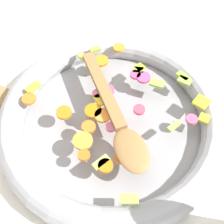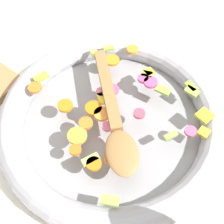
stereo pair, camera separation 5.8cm
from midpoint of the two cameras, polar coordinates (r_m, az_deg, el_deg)
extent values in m
plane|color=silver|center=(0.63, -2.67, -2.77)|extent=(4.00, 4.00, 0.00)
cylinder|color=gray|center=(0.62, -2.69, -2.48)|extent=(0.39, 0.39, 0.01)
torus|color=#9E9EA5|center=(0.61, -2.76, -1.53)|extent=(0.44, 0.44, 0.05)
cylinder|color=orange|center=(0.63, -17.53, 2.11)|extent=(0.03, 0.03, 0.01)
cylinder|color=orange|center=(0.59, -11.59, -0.33)|extent=(0.03, 0.03, 0.01)
cylinder|color=orange|center=(0.54, -7.95, -8.22)|extent=(0.02, 0.02, 0.01)
cylinder|color=orange|center=(0.69, -1.18, 11.50)|extent=(0.03, 0.03, 0.01)
cylinder|color=orange|center=(0.66, -4.50, 9.14)|extent=(0.04, 0.04, 0.01)
cylinder|color=orange|center=(0.59, -6.32, -0.01)|extent=(0.04, 0.04, 0.01)
cylinder|color=orange|center=(0.57, -7.25, -2.94)|extent=(0.03, 0.03, 0.01)
cylinder|color=orange|center=(0.53, -1.53, -8.57)|extent=(0.03, 0.03, 0.01)
cylinder|color=orange|center=(0.53, -4.43, -10.04)|extent=(0.04, 0.04, 0.01)
cylinder|color=orange|center=(0.55, -8.40, -5.46)|extent=(0.05, 0.05, 0.01)
cylinder|color=orange|center=(0.58, -4.61, -0.84)|extent=(0.03, 0.03, 0.01)
cube|color=#8EB036|center=(0.65, 1.88, 7.56)|extent=(0.03, 0.02, 0.01)
cube|color=#97BD49|center=(0.64, 10.59, 5.45)|extent=(0.03, 0.02, 0.01)
cube|color=#BAD058|center=(0.53, -5.17, -9.40)|extent=(0.02, 0.03, 0.01)
cube|color=#84BA39|center=(0.64, 10.28, 6.26)|extent=(0.03, 0.02, 0.01)
cube|color=#96B535|center=(0.64, -16.80, 4.13)|extent=(0.02, 0.03, 0.01)
cube|color=#97CF4D|center=(0.57, 8.39, -2.82)|extent=(0.02, 0.03, 0.01)
cube|color=#B8D952|center=(0.68, -8.01, 9.90)|extent=(0.03, 0.02, 0.01)
cube|color=#8DB03D|center=(0.69, -5.59, 11.16)|extent=(0.02, 0.03, 0.01)
cube|color=#99D149|center=(0.62, 5.59, 5.06)|extent=(0.03, 0.02, 0.01)
cube|color=#96C949|center=(0.51, -0.27, -15.91)|extent=(0.03, 0.03, 0.01)
cylinder|color=#E4537B|center=(0.58, 11.62, -1.54)|extent=(0.03, 0.03, 0.01)
cylinder|color=#D84A84|center=(0.63, 3.15, 6.14)|extent=(0.04, 0.04, 0.01)
cylinder|color=#D96387|center=(0.56, -3.18, -2.98)|extent=(0.03, 0.03, 0.01)
cylinder|color=#CF497F|center=(0.61, -3.51, 3.86)|extent=(0.03, 0.03, 0.01)
cylinder|color=#DA435B|center=(0.58, 2.15, 0.23)|extent=(0.03, 0.03, 0.01)
cylinder|color=#E74A82|center=(0.64, 1.49, 6.72)|extent=(0.03, 0.03, 0.01)
cylinder|color=pink|center=(0.61, -5.37, 3.10)|extent=(0.03, 0.03, 0.01)
cube|color=gold|center=(0.59, 13.82, -1.35)|extent=(0.02, 0.02, 0.01)
cube|color=yellow|center=(0.60, -4.64, 2.18)|extent=(0.04, 0.04, 0.01)
cube|color=gold|center=(0.61, 13.44, 1.54)|extent=(0.03, 0.03, 0.01)
cube|color=yellow|center=(0.65, 2.29, 7.99)|extent=(0.02, 0.02, 0.01)
cube|color=olive|center=(0.60, -4.40, 4.03)|extent=(0.16, 0.14, 0.01)
ellipsoid|color=olive|center=(0.53, 0.40, -7.26)|extent=(0.10, 0.10, 0.01)
camera|label=1|loc=(0.03, -92.87, -4.21)|focal=50.00mm
camera|label=2|loc=(0.03, 87.13, 4.21)|focal=50.00mm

